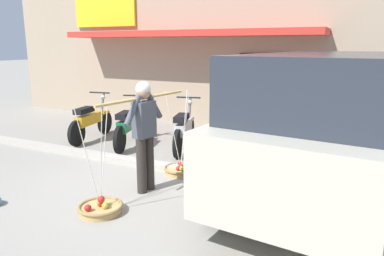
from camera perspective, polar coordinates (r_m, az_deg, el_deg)
ground_plane at (r=6.09m, az=-6.31°, el=-8.55°), size 90.00×90.00×0.00m
sidewalk_curb at (r=6.63m, az=-3.07°, el=-6.20°), size 20.00×0.24×0.10m
fruit_vendor at (r=5.52m, az=-7.43°, el=-0.17°), size 0.29×1.86×1.70m
fruit_basket_left_side at (r=5.18m, az=-14.07°, el=-11.90°), size 0.61×0.61×1.45m
fruit_basket_right_side at (r=6.47m, az=-1.74°, el=-6.43°), size 0.61×0.61×1.45m
motorcycle_nearest_shop at (r=8.97m, az=-15.53°, el=1.05°), size 0.54×1.81×1.09m
motorcycle_second_in_row at (r=8.23m, az=-9.82°, el=0.30°), size 0.69×1.77×1.09m
motorcycle_third_in_row at (r=7.80m, az=-1.26°, el=-0.20°), size 0.65×1.78×1.09m
motorcycle_end_of_row at (r=6.96m, az=4.45°, el=-1.84°), size 0.54×1.82×1.09m
parked_truck at (r=5.54m, az=20.55°, el=0.77°), size 2.53×4.97×2.10m
storefront_building at (r=12.61m, az=5.11°, el=12.28°), size 13.00×6.00×4.20m
wooden_crate at (r=7.59m, az=17.71°, el=-3.48°), size 0.44×0.36×0.32m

